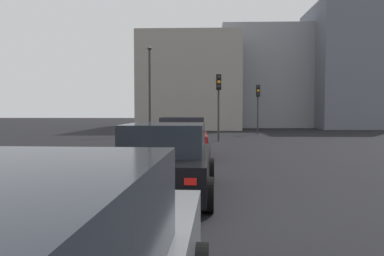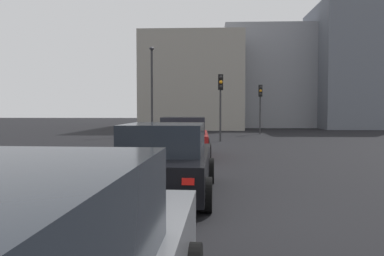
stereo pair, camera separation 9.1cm
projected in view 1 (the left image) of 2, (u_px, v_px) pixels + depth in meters
The scene contains 9 objects.
ground_plane at pixel (235, 219), 6.67m from camera, with size 160.00×160.00×0.20m, color black.
car_red_right_lead at pixel (183, 138), 14.72m from camera, with size 4.38×2.14×1.57m.
car_black_right_second at pixel (166, 161), 8.01m from camera, with size 4.37×2.15×1.55m.
traffic_light_near_left at pixel (219, 93), 21.73m from camera, with size 0.32×0.30×3.91m.
traffic_light_near_right at pixel (258, 99), 28.36m from camera, with size 0.32×0.28×3.75m.
street_lamp_kerbside at pixel (150, 82), 27.20m from camera, with size 0.56×0.36×6.44m.
building_facade_left at pixel (344, 68), 38.89m from camera, with size 9.57×6.91×12.51m, color slate.
building_facade_center at pixel (259, 81), 44.86m from camera, with size 14.47×9.46×10.70m, color gray.
building_facade_right at pixel (191, 85), 40.45m from camera, with size 14.85×9.63×9.07m, color gray.
Camera 1 is at (-6.61, 0.56, 1.84)m, focal length 34.94 mm.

